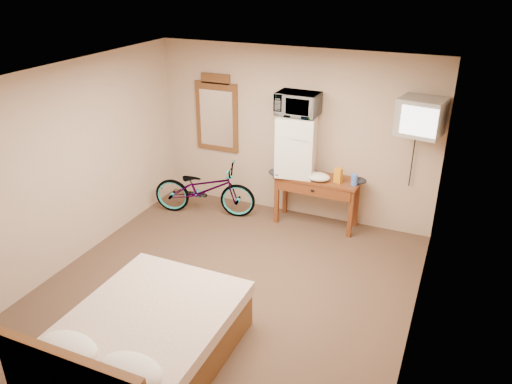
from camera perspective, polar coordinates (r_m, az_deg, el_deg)
room at (r=5.38m, az=-3.97°, el=-0.41°), size 4.60×4.64×2.50m
desk at (r=7.18m, az=6.92°, el=0.59°), size 1.20×0.48×0.75m
mini_fridge at (r=7.11m, az=4.63°, el=5.38°), size 0.60×0.59×0.87m
microwave at (r=6.94m, az=4.80°, el=10.00°), size 0.59×0.41×0.32m
snack_bag at (r=6.98m, az=9.38°, el=1.88°), size 0.12×0.10×0.21m
blue_cup at (r=6.96m, az=11.18°, el=1.38°), size 0.09×0.09×0.16m
cloth_cream at (r=7.04m, az=7.10°, el=1.74°), size 0.34×0.26×0.10m
cloth_dark_a at (r=7.15m, az=2.45°, el=2.24°), size 0.26×0.20×0.10m
cloth_dark_b at (r=7.03m, az=11.75°, el=1.28°), size 0.19×0.16×0.09m
crt_television at (r=6.59m, az=18.34°, el=8.16°), size 0.61×0.64×0.47m
wall_mirror at (r=7.75m, az=-4.50°, el=8.86°), size 0.70×0.04×1.19m
bicycle at (r=7.60m, az=-5.91°, el=0.36°), size 1.65×0.89×0.82m
bed at (r=5.00m, az=-12.90°, el=-16.36°), size 1.43×1.94×0.90m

